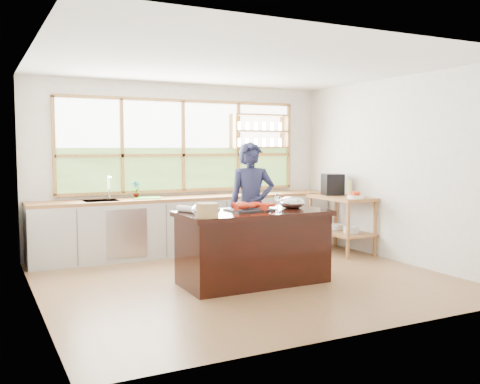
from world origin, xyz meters
TOP-DOWN VIEW (x-y plane):
  - ground_plane at (0.00, 0.00)m, footprint 5.00×5.00m
  - room_shell at (0.02, 0.51)m, footprint 5.02×4.52m
  - back_counter at (-0.02, 1.94)m, footprint 4.90×0.63m
  - right_shelf_unit at (2.19, 0.89)m, footprint 0.62×1.10m
  - island at (0.00, -0.20)m, footprint 1.85×0.90m
  - cook at (0.33, 0.47)m, footprint 0.73×0.59m
  - potted_plant at (-0.86, 2.00)m, footprint 0.15×0.10m
  - cutting_board at (-0.69, 1.94)m, footprint 0.46×0.38m
  - espresso_machine at (2.19, 1.15)m, footprint 0.39×0.40m
  - wine_bottle at (2.24, 0.77)m, footprint 0.08×0.08m
  - fruit_bowl at (2.14, 0.50)m, footprint 0.25×0.25m
  - slate_board at (-0.01, -0.13)m, footprint 0.57×0.43m
  - lobster_pile at (0.01, -0.13)m, footprint 0.52×0.44m
  - mixing_bowl_left at (-0.70, -0.35)m, footprint 0.33×0.33m
  - mixing_bowl_right at (0.59, -0.14)m, footprint 0.33×0.33m
  - wine_glass at (0.21, -0.42)m, footprint 0.08×0.08m
  - wicker_basket at (-0.75, -0.51)m, footprint 0.25×0.25m
  - parchment_roll at (-0.78, 0.03)m, footprint 0.20×0.31m

SIDE VIEW (x-z plane):
  - ground_plane at x=0.00m, z-range 0.00..0.00m
  - island at x=0.00m, z-range 0.00..0.90m
  - back_counter at x=-0.02m, z-range 0.00..0.90m
  - right_shelf_unit at x=2.19m, z-range 0.15..1.05m
  - cook at x=0.33m, z-range 0.00..1.75m
  - cutting_board at x=-0.69m, z-range 0.90..0.91m
  - slate_board at x=-0.01m, z-range 0.90..0.92m
  - parchment_roll at x=-0.78m, z-range 0.90..0.98m
  - fruit_bowl at x=2.14m, z-range 0.89..1.00m
  - lobster_pile at x=0.01m, z-range 0.92..1.00m
  - mixing_bowl_left at x=-0.70m, z-range 0.89..1.05m
  - mixing_bowl_right at x=0.59m, z-range 0.89..1.05m
  - wicker_basket at x=-0.75m, z-range 0.90..1.06m
  - wine_bottle at x=2.24m, z-range 0.90..1.17m
  - potted_plant at x=-0.86m, z-range 0.90..1.18m
  - wine_glass at x=0.21m, z-range 0.95..1.17m
  - espresso_machine at x=2.19m, z-range 0.90..1.25m
  - room_shell at x=0.02m, z-range 0.40..3.11m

